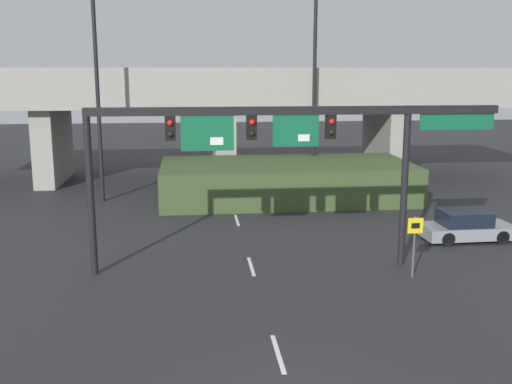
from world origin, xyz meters
name	(u,v)px	position (x,y,z in m)	size (l,w,h in m)	color
lane_markings	(243,240)	(0.00, 14.72, 0.00)	(0.14, 25.60, 0.01)	silver
signal_gantry	(281,138)	(1.14, 10.56, 5.30)	(16.26, 0.44, 6.52)	black
speed_limit_sign	(415,238)	(6.10, 8.86, 1.59)	(0.60, 0.11, 2.44)	#4C4C4C
highway_light_pole_near	(97,83)	(-7.82, 24.29, 7.15)	(0.70, 0.36, 13.55)	black
highway_light_pole_far	(315,62)	(5.71, 26.55, 8.40)	(0.70, 0.36, 16.03)	black
overpass_bridge	(223,102)	(0.00, 31.40, 5.62)	(43.01, 8.78, 8.05)	gray
grass_embankment	(286,181)	(3.46, 23.72, 1.14)	(15.35, 7.35, 2.29)	#384C28
parked_sedan_near_right	(466,226)	(10.48, 13.66, 0.66)	(4.27, 1.96, 1.43)	gray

